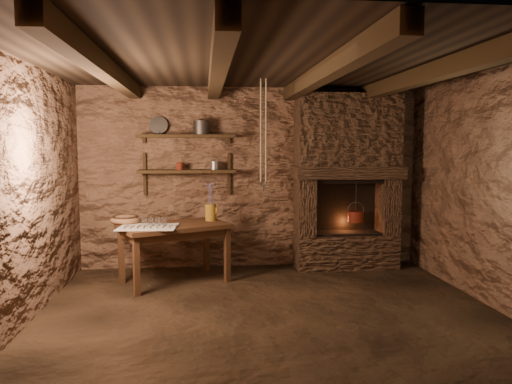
{
  "coord_description": "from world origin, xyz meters",
  "views": [
    {
      "loc": [
        -0.64,
        -4.65,
        1.64
      ],
      "look_at": [
        -0.05,
        0.9,
        1.11
      ],
      "focal_mm": 35.0,
      "sensor_mm": 36.0,
      "label": 1
    }
  ],
  "objects": [
    {
      "name": "work_table",
      "position": [
        -0.99,
        1.25,
        0.38
      ],
      "size": [
        1.41,
        1.16,
        0.7
      ],
      "rotation": [
        0.0,
        0.0,
        0.43
      ],
      "color": "#341F12",
      "rests_on": "floor"
    },
    {
      "name": "rusty_tin",
      "position": [
        -0.94,
        1.84,
        1.37
      ],
      "size": [
        0.12,
        0.12,
        0.09
      ],
      "primitive_type": "cylinder",
      "rotation": [
        0.0,
        0.0,
        0.4
      ],
      "color": "#5E1D12",
      "rests_on": "shelf_lower"
    },
    {
      "name": "iron_stockpot",
      "position": [
        -0.65,
        1.84,
        1.85
      ],
      "size": [
        0.24,
        0.24,
        0.16
      ],
      "primitive_type": "cylinder",
      "rotation": [
        0.0,
        0.0,
        0.13
      ],
      "color": "#302D2B",
      "rests_on": "shelf_upper"
    },
    {
      "name": "floor",
      "position": [
        0.0,
        0.0,
        0.0
      ],
      "size": [
        4.5,
        4.5,
        0.0
      ],
      "primitive_type": "plane",
      "color": "black",
      "rests_on": "ground"
    },
    {
      "name": "linen_cloth",
      "position": [
        -1.27,
        1.06,
        0.71
      ],
      "size": [
        0.69,
        0.58,
        0.01
      ],
      "primitive_type": "cube",
      "rotation": [
        0.0,
        0.0,
        -0.08
      ],
      "color": "silver",
      "rests_on": "work_table"
    },
    {
      "name": "wooden_bowl",
      "position": [
        -1.57,
        1.36,
        0.75
      ],
      "size": [
        0.37,
        0.37,
        0.12
      ],
      "primitive_type": "ellipsoid",
      "rotation": [
        0.0,
        0.0,
        -0.06
      ],
      "color": "#8B5D3C",
      "rests_on": "work_table"
    },
    {
      "name": "hanging_ropes",
      "position": [
        0.05,
        1.05,
        1.8
      ],
      "size": [
        0.08,
        0.08,
        1.2
      ],
      "primitive_type": null,
      "color": "beige",
      "rests_on": "ceiling"
    },
    {
      "name": "shelf_upper",
      "position": [
        -0.85,
        1.84,
        1.75
      ],
      "size": [
        1.25,
        0.3,
        0.04
      ],
      "primitive_type": "cube",
      "color": "black",
      "rests_on": "back_wall"
    },
    {
      "name": "beam_far_right",
      "position": [
        1.5,
        0.0,
        2.31
      ],
      "size": [
        0.14,
        3.95,
        0.16
      ],
      "primitive_type": "cube",
      "color": "black",
      "rests_on": "ceiling"
    },
    {
      "name": "beam_far_left",
      "position": [
        -1.5,
        0.0,
        2.31
      ],
      "size": [
        0.14,
        3.95,
        0.16
      ],
      "primitive_type": "cube",
      "color": "black",
      "rests_on": "ceiling"
    },
    {
      "name": "shelf_lower",
      "position": [
        -0.85,
        1.84,
        1.3
      ],
      "size": [
        1.25,
        0.3,
        0.04
      ],
      "primitive_type": "cube",
      "color": "black",
      "rests_on": "back_wall"
    },
    {
      "name": "small_kettle",
      "position": [
        -0.49,
        1.84,
        1.37
      ],
      "size": [
        0.17,
        0.13,
        0.16
      ],
      "primitive_type": null,
      "rotation": [
        0.0,
        0.0,
        -0.12
      ],
      "color": "#9C9C97",
      "rests_on": "shelf_lower"
    },
    {
      "name": "stoneware_jug",
      "position": [
        -0.55,
        1.49,
        0.91
      ],
      "size": [
        0.17,
        0.17,
        0.47
      ],
      "rotation": [
        0.0,
        0.0,
        -0.29
      ],
      "color": "olive",
      "rests_on": "work_table"
    },
    {
      "name": "pewter_cutlery_row",
      "position": [
        -1.27,
        1.04,
        0.72
      ],
      "size": [
        0.56,
        0.25,
        0.01
      ],
      "primitive_type": null,
      "rotation": [
        0.0,
        0.0,
        -0.08
      ],
      "color": "#99968B",
      "rests_on": "linen_cloth"
    },
    {
      "name": "beam_mid_left",
      "position": [
        -0.5,
        0.0,
        2.31
      ],
      "size": [
        0.14,
        3.95,
        0.16
      ],
      "primitive_type": "cube",
      "color": "black",
      "rests_on": "ceiling"
    },
    {
      "name": "back_wall",
      "position": [
        0.0,
        2.0,
        1.2
      ],
      "size": [
        4.5,
        0.04,
        2.4
      ],
      "primitive_type": "cube",
      "color": "#4D3224",
      "rests_on": "floor"
    },
    {
      "name": "hearth",
      "position": [
        1.25,
        1.77,
        1.23
      ],
      "size": [
        1.43,
        0.51,
        2.3
      ],
      "color": "#322219",
      "rests_on": "floor"
    },
    {
      "name": "ceiling",
      "position": [
        0.0,
        0.0,
        2.4
      ],
      "size": [
        4.5,
        4.0,
        0.04
      ],
      "primitive_type": "cube",
      "color": "black",
      "rests_on": "back_wall"
    },
    {
      "name": "right_wall",
      "position": [
        2.25,
        0.0,
        1.2
      ],
      "size": [
        0.04,
        4.0,
        2.4
      ],
      "primitive_type": "cube",
      "color": "#4D3224",
      "rests_on": "floor"
    },
    {
      "name": "front_wall",
      "position": [
        0.0,
        -2.0,
        1.2
      ],
      "size": [
        4.5,
        0.04,
        2.4
      ],
      "primitive_type": "cube",
      "color": "#4D3224",
      "rests_on": "floor"
    },
    {
      "name": "red_pot",
      "position": [
        1.37,
        1.72,
        0.7
      ],
      "size": [
        0.25,
        0.25,
        0.54
      ],
      "rotation": [
        0.0,
        0.0,
        0.24
      ],
      "color": "maroon",
      "rests_on": "hearth"
    },
    {
      "name": "tin_pan",
      "position": [
        -1.21,
        1.94,
        1.89
      ],
      "size": [
        0.24,
        0.11,
        0.24
      ],
      "primitive_type": "cylinder",
      "rotation": [
        1.26,
        0.0,
        0.01
      ],
      "color": "#9C9C97",
      "rests_on": "shelf_upper"
    },
    {
      "name": "drinking_glasses",
      "position": [
        -1.25,
        1.18,
        0.75
      ],
      "size": [
        0.21,
        0.06,
        0.08
      ],
      "primitive_type": null,
      "color": "white",
      "rests_on": "linen_cloth"
    },
    {
      "name": "beam_mid_right",
      "position": [
        0.5,
        0.0,
        2.31
      ],
      "size": [
        0.14,
        3.95,
        0.16
      ],
      "primitive_type": "cube",
      "color": "black",
      "rests_on": "ceiling"
    },
    {
      "name": "left_wall",
      "position": [
        -2.25,
        0.0,
        1.2
      ],
      "size": [
        0.04,
        4.0,
        2.4
      ],
      "primitive_type": "cube",
      "color": "#4D3224",
      "rests_on": "floor"
    }
  ]
}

